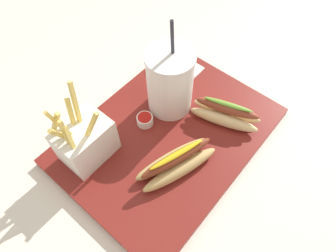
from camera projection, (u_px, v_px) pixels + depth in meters
The scene contains 8 objects.
ground_plane at pixel (168, 140), 0.69m from camera, with size 2.40×2.40×0.02m, color silver.
food_tray at pixel (168, 136), 0.67m from camera, with size 0.46×0.34×0.02m, color maroon.
soda_cup at pixel (170, 82), 0.64m from camera, with size 0.10×0.10×0.23m.
fries_basket at pixel (85, 141), 0.60m from camera, with size 0.11×0.08×0.17m.
hot_dog_1 at pixel (176, 162), 0.60m from camera, with size 0.18×0.11×0.06m.
hot_dog_2 at pixel (226, 113), 0.66m from camera, with size 0.10×0.16×0.06m.
ketchup_cup_1 at pixel (145, 120), 0.67m from camera, with size 0.04×0.04×0.02m.
napkin_stack at pixel (175, 70), 0.76m from camera, with size 0.11×0.11×0.00m, color white.
Camera 1 is at (-0.27, -0.22, 0.58)m, focal length 32.13 mm.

